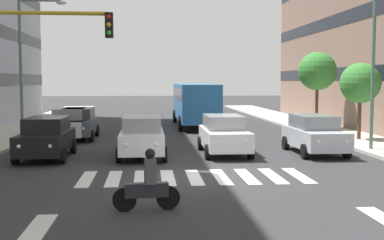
{
  "coord_description": "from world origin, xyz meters",
  "views": [
    {
      "loc": [
        1.56,
        16.63,
        3.26
      ],
      "look_at": [
        -0.4,
        -5.42,
        1.51
      ],
      "focal_mm": 46.81,
      "sensor_mm": 36.0,
      "label": 1
    }
  ],
  "objects_px": {
    "car_row2_0": "(78,123)",
    "car_row2_1": "(70,124)",
    "car_1": "(224,134)",
    "street_lamp_right": "(28,53)",
    "street_lamp_left": "(365,46)",
    "motorcycle_with_rider": "(148,185)",
    "street_tree_2": "(317,71)",
    "car_3": "(46,137)",
    "car_0": "(314,134)",
    "bus_behind_traffic": "(195,100)",
    "street_tree_1": "(360,83)",
    "car_2": "(142,136)"
  },
  "relations": [
    {
      "from": "car_row2_0",
      "to": "car_row2_1",
      "type": "relative_size",
      "value": 1.0
    },
    {
      "from": "car_1",
      "to": "street_lamp_right",
      "type": "height_order",
      "value": "street_lamp_right"
    },
    {
      "from": "street_lamp_left",
      "to": "motorcycle_with_rider",
      "type": "bearing_deg",
      "value": 44.05
    },
    {
      "from": "car_row2_0",
      "to": "street_tree_2",
      "type": "height_order",
      "value": "street_tree_2"
    },
    {
      "from": "street_tree_2",
      "to": "street_lamp_right",
      "type": "bearing_deg",
      "value": 9.84
    },
    {
      "from": "motorcycle_with_rider",
      "to": "car_3",
      "type": "bearing_deg",
      "value": -64.49
    },
    {
      "from": "car_row2_0",
      "to": "street_lamp_left",
      "type": "bearing_deg",
      "value": 154.84
    },
    {
      "from": "car_row2_1",
      "to": "street_tree_2",
      "type": "distance_m",
      "value": 16.04
    },
    {
      "from": "car_0",
      "to": "car_row2_1",
      "type": "distance_m",
      "value": 13.35
    },
    {
      "from": "bus_behind_traffic",
      "to": "car_0",
      "type": "bearing_deg",
      "value": 106.0
    },
    {
      "from": "car_1",
      "to": "street_lamp_left",
      "type": "xyz_separation_m",
      "value": [
        -6.39,
        -0.06,
        3.92
      ]
    },
    {
      "from": "street_lamp_left",
      "to": "street_tree_1",
      "type": "relative_size",
      "value": 1.91
    },
    {
      "from": "car_0",
      "to": "street_tree_2",
      "type": "bearing_deg",
      "value": -109.56
    },
    {
      "from": "car_1",
      "to": "bus_behind_traffic",
      "type": "distance_m",
      "value": 13.87
    },
    {
      "from": "car_0",
      "to": "motorcycle_with_rider",
      "type": "distance_m",
      "value": 11.78
    },
    {
      "from": "street_lamp_right",
      "to": "street_tree_2",
      "type": "height_order",
      "value": "street_lamp_right"
    },
    {
      "from": "car_2",
      "to": "car_row2_0",
      "type": "height_order",
      "value": "same"
    },
    {
      "from": "car_row2_1",
      "to": "bus_behind_traffic",
      "type": "distance_m",
      "value": 10.82
    },
    {
      "from": "street_lamp_left",
      "to": "street_lamp_right",
      "type": "distance_m",
      "value": 17.78
    },
    {
      "from": "car_row2_0",
      "to": "street_lamp_right",
      "type": "distance_m",
      "value": 4.79
    },
    {
      "from": "car_3",
      "to": "street_tree_1",
      "type": "bearing_deg",
      "value": -164.41
    },
    {
      "from": "car_row2_0",
      "to": "street_lamp_right",
      "type": "bearing_deg",
      "value": -9.49
    },
    {
      "from": "car_0",
      "to": "car_3",
      "type": "relative_size",
      "value": 1.0
    },
    {
      "from": "car_1",
      "to": "car_row2_0",
      "type": "bearing_deg",
      "value": -41.75
    },
    {
      "from": "car_1",
      "to": "car_3",
      "type": "distance_m",
      "value": 7.62
    },
    {
      "from": "car_1",
      "to": "street_lamp_left",
      "type": "distance_m",
      "value": 7.5
    },
    {
      "from": "car_0",
      "to": "street_tree_2",
      "type": "relative_size",
      "value": 0.89
    },
    {
      "from": "bus_behind_traffic",
      "to": "street_lamp_left",
      "type": "height_order",
      "value": "street_lamp_left"
    },
    {
      "from": "car_1",
      "to": "motorcycle_with_rider",
      "type": "height_order",
      "value": "car_1"
    },
    {
      "from": "car_1",
      "to": "bus_behind_traffic",
      "type": "relative_size",
      "value": 0.42
    },
    {
      "from": "street_lamp_right",
      "to": "car_1",
      "type": "bearing_deg",
      "value": 145.31
    },
    {
      "from": "street_tree_1",
      "to": "street_tree_2",
      "type": "distance_m",
      "value": 6.25
    },
    {
      "from": "bus_behind_traffic",
      "to": "street_lamp_left",
      "type": "distance_m",
      "value": 15.47
    },
    {
      "from": "car_0",
      "to": "street_lamp_right",
      "type": "xyz_separation_m",
      "value": [
        14.04,
        -7.15,
        3.89
      ]
    },
    {
      "from": "motorcycle_with_rider",
      "to": "bus_behind_traffic",
      "type": "bearing_deg",
      "value": -98.27
    },
    {
      "from": "car_1",
      "to": "car_row2_0",
      "type": "relative_size",
      "value": 1.0
    },
    {
      "from": "motorcycle_with_rider",
      "to": "street_lamp_right",
      "type": "xyz_separation_m",
      "value": [
        6.63,
        -16.31,
        4.13
      ]
    },
    {
      "from": "car_0",
      "to": "motorcycle_with_rider",
      "type": "bearing_deg",
      "value": 51.06
    },
    {
      "from": "car_1",
      "to": "bus_behind_traffic",
      "type": "bearing_deg",
      "value": -90.0
    },
    {
      "from": "car_row2_1",
      "to": "motorcycle_with_rider",
      "type": "height_order",
      "value": "car_row2_1"
    },
    {
      "from": "car_1",
      "to": "street_lamp_left",
      "type": "bearing_deg",
      "value": -179.44
    },
    {
      "from": "car_row2_1",
      "to": "street_lamp_right",
      "type": "height_order",
      "value": "street_lamp_right"
    },
    {
      "from": "car_2",
      "to": "car_0",
      "type": "bearing_deg",
      "value": -178.0
    },
    {
      "from": "car_row2_0",
      "to": "car_3",
      "type": "bearing_deg",
      "value": 87.05
    },
    {
      "from": "car_0",
      "to": "car_row2_0",
      "type": "xyz_separation_m",
      "value": [
        11.27,
        -6.69,
        0.0
      ]
    },
    {
      "from": "car_0",
      "to": "car_2",
      "type": "height_order",
      "value": "same"
    },
    {
      "from": "motorcycle_with_rider",
      "to": "street_tree_1",
      "type": "relative_size",
      "value": 0.42
    },
    {
      "from": "car_2",
      "to": "car_3",
      "type": "relative_size",
      "value": 1.0
    },
    {
      "from": "car_2",
      "to": "street_tree_1",
      "type": "xyz_separation_m",
      "value": [
        -11.46,
        -4.28,
        2.22
      ]
    },
    {
      "from": "street_tree_1",
      "to": "street_tree_2",
      "type": "relative_size",
      "value": 0.82
    }
  ]
}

